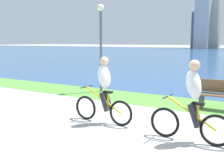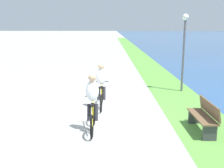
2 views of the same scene
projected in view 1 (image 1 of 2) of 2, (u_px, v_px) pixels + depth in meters
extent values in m
plane|color=#9E9E99|center=(151.00, 128.00, 6.65)|extent=(300.00, 300.00, 0.00)
cube|color=#59933D|center=(188.00, 104.00, 9.14)|extent=(120.00, 2.02, 0.01)
torus|color=black|center=(86.00, 108.00, 7.34)|extent=(0.63, 0.06, 0.63)
torus|color=black|center=(121.00, 113.00, 6.77)|extent=(0.63, 0.06, 0.63)
cylinder|color=gold|center=(103.00, 100.00, 7.00)|extent=(1.04, 0.04, 0.61)
cylinder|color=gold|center=(108.00, 102.00, 6.94)|extent=(0.04, 0.04, 0.47)
cube|color=black|center=(108.00, 92.00, 6.90)|extent=(0.24, 0.10, 0.05)
cylinder|color=black|center=(87.00, 87.00, 7.22)|extent=(0.03, 0.52, 0.03)
ellipsoid|color=white|center=(104.00, 77.00, 6.90)|extent=(0.40, 0.36, 0.65)
sphere|color=#D8AD84|center=(104.00, 61.00, 6.84)|extent=(0.22, 0.22, 0.22)
cylinder|color=#26262D|center=(104.00, 102.00, 6.88)|extent=(0.27, 0.11, 0.49)
cylinder|color=#26262D|center=(108.00, 101.00, 7.05)|extent=(0.27, 0.11, 0.49)
torus|color=black|center=(165.00, 122.00, 5.99)|extent=(0.65, 0.06, 0.65)
torus|color=black|center=(216.00, 131.00, 5.44)|extent=(0.65, 0.06, 0.65)
cylinder|color=gold|center=(191.00, 113.00, 5.66)|extent=(1.03, 0.04, 0.61)
cylinder|color=gold|center=(198.00, 116.00, 5.60)|extent=(0.04, 0.04, 0.47)
cube|color=black|center=(198.00, 104.00, 5.56)|extent=(0.24, 0.10, 0.05)
cylinder|color=black|center=(168.00, 96.00, 5.88)|extent=(0.03, 0.52, 0.03)
ellipsoid|color=white|center=(194.00, 84.00, 5.56)|extent=(0.40, 0.36, 0.65)
sphere|color=#D8AD84|center=(195.00, 65.00, 5.50)|extent=(0.22, 0.22, 0.22)
cylinder|color=#26262D|center=(194.00, 116.00, 5.54)|extent=(0.27, 0.11, 0.49)
cylinder|color=#26262D|center=(196.00, 114.00, 5.71)|extent=(0.27, 0.11, 0.49)
cube|color=brown|center=(224.00, 96.00, 8.26)|extent=(1.50, 0.45, 0.04)
cube|color=#38383D|center=(202.00, 101.00, 8.63)|extent=(0.08, 0.37, 0.45)
cylinder|color=#595960|center=(101.00, 52.00, 11.25)|extent=(0.10, 0.10, 3.25)
sphere|color=white|center=(101.00, 8.00, 10.99)|extent=(0.28, 0.28, 0.28)
cube|color=slate|center=(197.00, 30.00, 84.50)|extent=(2.60, 3.56, 10.73)
cube|color=slate|center=(205.00, 2.00, 78.62)|extent=(2.45, 3.53, 26.03)
cube|color=#ADA899|center=(214.00, 25.00, 80.28)|extent=(3.13, 4.37, 13.56)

